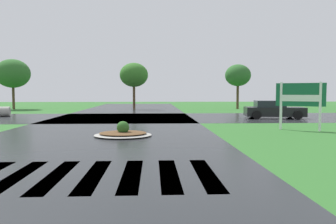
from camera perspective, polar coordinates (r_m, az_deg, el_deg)
The scene contains 7 objects.
asphalt_roadway at distance 13.26m, azimuth -12.77°, elevation -5.14°, with size 10.50×80.00×0.01m, color #232628.
asphalt_cross_road at distance 24.96m, azimuth -8.01°, elevation -1.00°, with size 90.00×9.45×0.01m, color #232628.
crosswalk_stripes at distance 8.29m, azimuth -19.17°, elevation -10.56°, with size 7.65×3.17×0.01m.
estate_billboard at distance 18.00m, azimuth 22.33°, elevation 2.38°, with size 2.14×1.26×2.49m.
median_island at distance 14.66m, azimuth -7.95°, elevation -3.74°, with size 2.58×2.29×0.68m.
car_blue_compact at distance 25.37m, azimuth 18.07°, elevation 0.35°, with size 4.46×2.58×1.33m.
background_treeline at distance 36.94m, azimuth -1.79°, elevation 6.64°, with size 42.46×4.59×5.66m.
Camera 1 is at (2.31, -2.90, 2.01)m, focal length 34.51 mm.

